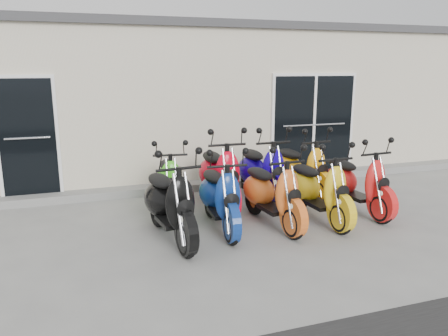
{
  "coord_description": "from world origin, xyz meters",
  "views": [
    {
      "loc": [
        -2.31,
        -6.31,
        2.45
      ],
      "look_at": [
        0.0,
        0.6,
        0.75
      ],
      "focal_mm": 35.0,
      "sensor_mm": 36.0,
      "label": 1
    }
  ],
  "objects_px": {
    "scooter_back_green": "(169,173)",
    "scooter_front_orange_a": "(272,184)",
    "scooter_back_yellow": "(301,161)",
    "scooter_front_red": "(357,174)",
    "scooter_front_blue": "(220,187)",
    "scooter_back_red": "(219,166)",
    "scooter_back_blue": "(262,163)",
    "scooter_front_orange_b": "(319,180)",
    "scooter_front_black": "(169,193)"
  },
  "relations": [
    {
      "from": "scooter_back_green",
      "to": "scooter_front_orange_a",
      "type": "bearing_deg",
      "value": -36.33
    },
    {
      "from": "scooter_back_yellow",
      "to": "scooter_front_red",
      "type": "bearing_deg",
      "value": -72.6
    },
    {
      "from": "scooter_front_blue",
      "to": "scooter_back_green",
      "type": "distance_m",
      "value": 1.31
    },
    {
      "from": "scooter_back_red",
      "to": "scooter_back_blue",
      "type": "bearing_deg",
      "value": 1.73
    },
    {
      "from": "scooter_front_blue",
      "to": "scooter_back_green",
      "type": "height_order",
      "value": "scooter_front_blue"
    },
    {
      "from": "scooter_front_orange_b",
      "to": "scooter_back_red",
      "type": "relative_size",
      "value": 0.92
    },
    {
      "from": "scooter_front_black",
      "to": "scooter_back_blue",
      "type": "distance_m",
      "value": 2.34
    },
    {
      "from": "scooter_front_red",
      "to": "scooter_back_yellow",
      "type": "distance_m",
      "value": 1.18
    },
    {
      "from": "scooter_front_black",
      "to": "scooter_back_yellow",
      "type": "relative_size",
      "value": 1.02
    },
    {
      "from": "scooter_back_red",
      "to": "scooter_front_orange_a",
      "type": "bearing_deg",
      "value": -66.52
    },
    {
      "from": "scooter_front_blue",
      "to": "scooter_front_orange_a",
      "type": "xyz_separation_m",
      "value": [
        0.82,
        -0.09,
        0.0
      ]
    },
    {
      "from": "scooter_front_black",
      "to": "scooter_front_orange_a",
      "type": "height_order",
      "value": "scooter_front_black"
    },
    {
      "from": "scooter_front_orange_a",
      "to": "scooter_front_red",
      "type": "relative_size",
      "value": 1.0
    },
    {
      "from": "scooter_front_orange_a",
      "to": "scooter_front_orange_b",
      "type": "xyz_separation_m",
      "value": [
        0.8,
        -0.04,
        0.0
      ]
    },
    {
      "from": "scooter_front_orange_a",
      "to": "scooter_back_blue",
      "type": "height_order",
      "value": "scooter_back_blue"
    },
    {
      "from": "scooter_front_orange_a",
      "to": "scooter_front_orange_b",
      "type": "height_order",
      "value": "scooter_front_orange_b"
    },
    {
      "from": "scooter_front_blue",
      "to": "scooter_front_orange_a",
      "type": "bearing_deg",
      "value": -3.75
    },
    {
      "from": "scooter_front_orange_b",
      "to": "scooter_front_red",
      "type": "height_order",
      "value": "scooter_front_orange_b"
    },
    {
      "from": "scooter_back_green",
      "to": "scooter_back_yellow",
      "type": "height_order",
      "value": "scooter_back_yellow"
    },
    {
      "from": "scooter_front_orange_a",
      "to": "scooter_back_red",
      "type": "distance_m",
      "value": 1.26
    },
    {
      "from": "scooter_back_yellow",
      "to": "scooter_front_black",
      "type": "bearing_deg",
      "value": -161.16
    },
    {
      "from": "scooter_back_red",
      "to": "scooter_front_red",
      "type": "bearing_deg",
      "value": -24.88
    },
    {
      "from": "scooter_back_green",
      "to": "scooter_back_yellow",
      "type": "relative_size",
      "value": 0.93
    },
    {
      "from": "scooter_front_blue",
      "to": "scooter_back_blue",
      "type": "relative_size",
      "value": 0.92
    },
    {
      "from": "scooter_front_blue",
      "to": "scooter_front_orange_b",
      "type": "xyz_separation_m",
      "value": [
        1.62,
        -0.13,
        0.0
      ]
    },
    {
      "from": "scooter_front_blue",
      "to": "scooter_front_red",
      "type": "relative_size",
      "value": 0.99
    },
    {
      "from": "scooter_front_orange_b",
      "to": "scooter_back_yellow",
      "type": "bearing_deg",
      "value": 70.9
    },
    {
      "from": "scooter_back_green",
      "to": "scooter_back_yellow",
      "type": "xyz_separation_m",
      "value": [
        2.51,
        -0.07,
        0.05
      ]
    },
    {
      "from": "scooter_front_orange_b",
      "to": "scooter_back_green",
      "type": "bearing_deg",
      "value": 145.43
    },
    {
      "from": "scooter_back_red",
      "to": "scooter_back_blue",
      "type": "xyz_separation_m",
      "value": [
        0.82,
        0.01,
        -0.01
      ]
    },
    {
      "from": "scooter_back_red",
      "to": "scooter_front_orange_b",
      "type": "bearing_deg",
      "value": -42.35
    },
    {
      "from": "scooter_front_black",
      "to": "scooter_back_red",
      "type": "height_order",
      "value": "scooter_back_red"
    },
    {
      "from": "scooter_front_orange_a",
      "to": "scooter_front_red",
      "type": "xyz_separation_m",
      "value": [
        1.64,
        0.14,
        0.0
      ]
    },
    {
      "from": "scooter_front_black",
      "to": "scooter_back_yellow",
      "type": "bearing_deg",
      "value": 18.19
    },
    {
      "from": "scooter_back_green",
      "to": "scooter_back_blue",
      "type": "height_order",
      "value": "scooter_back_blue"
    },
    {
      "from": "scooter_front_red",
      "to": "scooter_back_yellow",
      "type": "height_order",
      "value": "scooter_back_yellow"
    },
    {
      "from": "scooter_back_green",
      "to": "scooter_back_yellow",
      "type": "bearing_deg",
      "value": 5.74
    },
    {
      "from": "scooter_back_green",
      "to": "scooter_back_blue",
      "type": "xyz_separation_m",
      "value": [
        1.69,
        -0.11,
        0.08
      ]
    },
    {
      "from": "scooter_back_green",
      "to": "scooter_front_orange_b",
      "type": "bearing_deg",
      "value": -24.43
    },
    {
      "from": "scooter_front_orange_b",
      "to": "scooter_back_red",
      "type": "xyz_separation_m",
      "value": [
        -1.28,
        1.2,
        0.06
      ]
    },
    {
      "from": "scooter_front_red",
      "to": "scooter_back_blue",
      "type": "xyz_separation_m",
      "value": [
        -1.3,
        1.04,
        0.05
      ]
    },
    {
      "from": "scooter_front_black",
      "to": "scooter_front_orange_b",
      "type": "height_order",
      "value": "scooter_front_black"
    },
    {
      "from": "scooter_front_orange_b",
      "to": "scooter_back_yellow",
      "type": "distance_m",
      "value": 1.31
    },
    {
      "from": "scooter_back_yellow",
      "to": "scooter_front_orange_a",
      "type": "bearing_deg",
      "value": -140.0
    },
    {
      "from": "scooter_back_red",
      "to": "scooter_back_blue",
      "type": "distance_m",
      "value": 0.82
    },
    {
      "from": "scooter_front_orange_b",
      "to": "scooter_back_green",
      "type": "height_order",
      "value": "scooter_front_orange_b"
    },
    {
      "from": "scooter_front_blue",
      "to": "scooter_back_yellow",
      "type": "height_order",
      "value": "scooter_back_yellow"
    },
    {
      "from": "scooter_front_black",
      "to": "scooter_back_red",
      "type": "distance_m",
      "value": 1.7
    },
    {
      "from": "scooter_back_red",
      "to": "scooter_front_blue",
      "type": "bearing_deg",
      "value": -106.51
    },
    {
      "from": "scooter_front_orange_a",
      "to": "scooter_back_yellow",
      "type": "xyz_separation_m",
      "value": [
        1.16,
        1.22,
        0.02
      ]
    }
  ]
}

